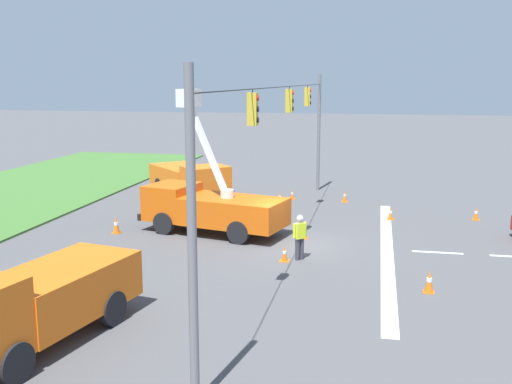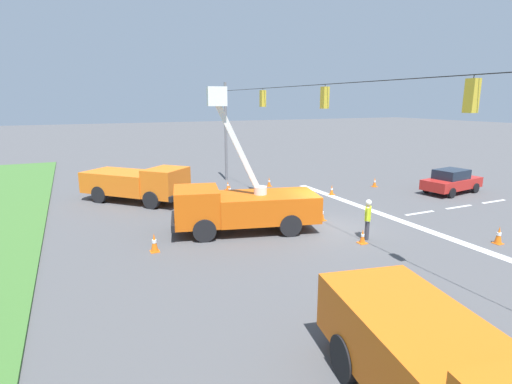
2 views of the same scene
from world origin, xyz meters
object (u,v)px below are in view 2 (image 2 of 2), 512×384
utility_truck_support_far (138,183)px  traffic_cone_near_bucket (375,182)px  utility_truck_support_near (455,382)px  traffic_cone_lane_edge_b (332,190)px  traffic_cone_far_right (228,186)px  traffic_cone_foreground_right (269,182)px  traffic_cone_centre_line (322,214)px  traffic_cone_mid_right (499,235)px  sedan_red (451,181)px  traffic_cone_mid_left (230,190)px  utility_truck_bucket_lift (242,204)px  road_worker (368,217)px  traffic_cone_foreground_left (363,237)px  traffic_cone_far_left (234,199)px  traffic_cone_lane_edge_a (154,243)px

utility_truck_support_far → traffic_cone_near_bucket: size_ratio=9.47×
utility_truck_support_near → traffic_cone_near_bucket: utility_truck_support_near is taller
traffic_cone_lane_edge_b → traffic_cone_far_right: traffic_cone_lane_edge_b is taller
traffic_cone_foreground_right → traffic_cone_centre_line: traffic_cone_centre_line is taller
traffic_cone_lane_edge_b → traffic_cone_far_right: bearing=53.2°
utility_truck_support_near → traffic_cone_mid_right: (6.25, -10.42, -0.85)m
sedan_red → traffic_cone_centre_line: size_ratio=6.22×
utility_truck_support_near → traffic_cone_mid_left: utility_truck_support_near is taller
utility_truck_support_near → traffic_cone_foreground_right: (20.66, -6.87, -0.91)m
utility_truck_support_near → traffic_cone_centre_line: bearing=-24.6°
traffic_cone_mid_left → traffic_cone_far_right: 1.66m
utility_truck_support_far → sedan_red: utility_truck_support_far is taller
traffic_cone_far_right → utility_truck_bucket_lift: bearing=163.3°
road_worker → traffic_cone_lane_edge_b: 8.45m
road_worker → traffic_cone_foreground_left: 0.95m
traffic_cone_foreground_right → traffic_cone_mid_left: traffic_cone_mid_left is taller
utility_truck_support_near → sedan_red: bearing=-50.4°
utility_truck_support_far → traffic_cone_lane_edge_b: 12.05m
traffic_cone_far_left → traffic_cone_lane_edge_b: bearing=-90.4°
traffic_cone_foreground_right → traffic_cone_centre_line: size_ratio=0.92×
utility_truck_support_near → road_worker: bearing=-32.6°
traffic_cone_mid_left → traffic_cone_far_right: bearing=-16.7°
traffic_cone_mid_left → traffic_cone_lane_edge_b: 6.53m
traffic_cone_far_right → sedan_red: bearing=-118.4°
utility_truck_support_near → traffic_cone_near_bucket: size_ratio=10.02×
traffic_cone_far_left → traffic_cone_mid_left: bearing=-15.6°
utility_truck_support_far → traffic_cone_far_left: utility_truck_support_far is taller
utility_truck_bucket_lift → road_worker: size_ratio=3.97×
traffic_cone_foreground_right → traffic_cone_mid_left: size_ratio=0.92×
traffic_cone_mid_left → road_worker: bearing=-166.5°
utility_truck_support_near → traffic_cone_near_bucket: bearing=-37.8°
sedan_red → traffic_cone_near_bucket: bearing=41.7°
traffic_cone_lane_edge_a → traffic_cone_far_left: size_ratio=1.00×
utility_truck_support_near → traffic_cone_foreground_right: 21.79m
traffic_cone_lane_edge_b → traffic_cone_centre_line: traffic_cone_centre_line is taller
utility_truck_support_near → utility_truck_support_far: utility_truck_support_near is taller
utility_truck_support_far → traffic_cone_mid_right: bearing=-137.8°
utility_truck_bucket_lift → traffic_cone_centre_line: 4.40m
utility_truck_bucket_lift → traffic_cone_mid_left: 7.24m
road_worker → traffic_cone_foreground_left: size_ratio=2.82×
traffic_cone_lane_edge_b → traffic_cone_far_right: (4.14, 5.53, -0.04)m
traffic_cone_lane_edge_b → utility_truck_bucket_lift: bearing=118.2°
traffic_cone_lane_edge_b → traffic_cone_far_right: 6.91m
traffic_cone_lane_edge_b → traffic_cone_far_left: (0.05, 6.71, 0.07)m
utility_truck_support_far → traffic_cone_lane_edge_b: utility_truck_support_far is taller
sedan_red → road_worker: (-4.80, 10.95, 0.21)m
sedan_red → traffic_cone_mid_right: sedan_red is taller
road_worker → traffic_cone_lane_edge_a: 9.02m
traffic_cone_mid_right → traffic_cone_far_right: bearing=24.4°
utility_truck_support_near → traffic_cone_far_left: 16.95m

